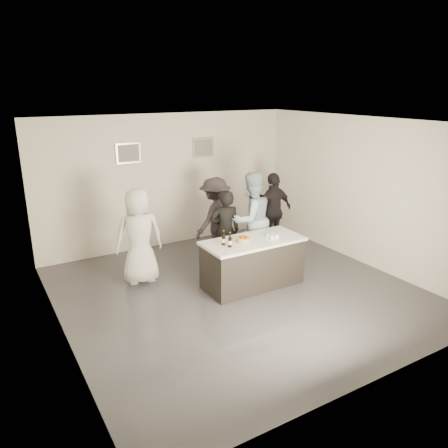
# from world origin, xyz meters

# --- Properties ---
(floor) EXTENTS (6.00, 6.00, 0.00)m
(floor) POSITION_xyz_m (0.00, 0.00, 0.00)
(floor) COLOR #3D3D42
(floor) RESTS_ON ground
(ceiling) EXTENTS (6.00, 6.00, 0.00)m
(ceiling) POSITION_xyz_m (0.00, 0.00, 3.00)
(ceiling) COLOR white
(wall_back) EXTENTS (6.00, 0.04, 3.00)m
(wall_back) POSITION_xyz_m (0.00, 3.00, 1.50)
(wall_back) COLOR silver
(wall_back) RESTS_ON ground
(wall_front) EXTENTS (6.00, 0.04, 3.00)m
(wall_front) POSITION_xyz_m (0.00, -3.00, 1.50)
(wall_front) COLOR silver
(wall_front) RESTS_ON ground
(wall_left) EXTENTS (0.04, 6.00, 3.00)m
(wall_left) POSITION_xyz_m (-3.00, 0.00, 1.50)
(wall_left) COLOR silver
(wall_left) RESTS_ON ground
(wall_right) EXTENTS (0.04, 6.00, 3.00)m
(wall_right) POSITION_xyz_m (3.00, 0.00, 1.50)
(wall_right) COLOR silver
(wall_right) RESTS_ON ground
(picture_left) EXTENTS (0.54, 0.04, 0.44)m
(picture_left) POSITION_xyz_m (-0.90, 2.97, 2.20)
(picture_left) COLOR #B2B2B7
(picture_left) RESTS_ON wall_back
(picture_right) EXTENTS (0.54, 0.04, 0.44)m
(picture_right) POSITION_xyz_m (0.90, 2.97, 2.20)
(picture_right) COLOR #B2B2B7
(picture_right) RESTS_ON wall_back
(bar_counter) EXTENTS (1.86, 0.86, 0.90)m
(bar_counter) POSITION_xyz_m (0.37, 0.10, 0.45)
(bar_counter) COLOR white
(bar_counter) RESTS_ON ground
(cake) EXTENTS (0.24, 0.24, 0.07)m
(cake) POSITION_xyz_m (0.16, 0.09, 0.94)
(cake) COLOR #FFAB1A
(cake) RESTS_ON bar_counter
(beer_bottle_a) EXTENTS (0.07, 0.07, 0.26)m
(beer_bottle_a) POSITION_xyz_m (-0.22, 0.14, 1.03)
(beer_bottle_a) COLOR black
(beer_bottle_a) RESTS_ON bar_counter
(beer_bottle_b) EXTENTS (0.07, 0.07, 0.26)m
(beer_bottle_b) POSITION_xyz_m (-0.18, -0.01, 1.03)
(beer_bottle_b) COLOR black
(beer_bottle_b) RESTS_ON bar_counter
(tumbler_cluster) EXTENTS (0.19, 0.19, 0.08)m
(tumbler_cluster) POSITION_xyz_m (0.74, -0.00, 0.94)
(tumbler_cluster) COLOR orange
(tumbler_cluster) RESTS_ON bar_counter
(candles) EXTENTS (0.24, 0.08, 0.01)m
(candles) POSITION_xyz_m (0.10, -0.24, 0.90)
(candles) COLOR pink
(candles) RESTS_ON bar_counter
(person_main_black) EXTENTS (0.69, 0.56, 1.64)m
(person_main_black) POSITION_xyz_m (0.33, 1.02, 0.82)
(person_main_black) COLOR black
(person_main_black) RESTS_ON ground
(person_main_blue) EXTENTS (1.01, 0.82, 1.95)m
(person_main_blue) POSITION_xyz_m (0.92, 0.97, 0.97)
(person_main_blue) COLOR #9DBACD
(person_main_blue) RESTS_ON ground
(person_guest_left) EXTENTS (0.96, 0.70, 1.82)m
(person_guest_left) POSITION_xyz_m (-1.34, 1.32, 0.91)
(person_guest_left) COLOR silver
(person_guest_left) RESTS_ON ground
(person_guest_right) EXTENTS (1.06, 0.55, 1.74)m
(person_guest_right) POSITION_xyz_m (1.91, 1.54, 0.87)
(person_guest_right) COLOR black
(person_guest_right) RESTS_ON ground
(person_guest_back) EXTENTS (1.30, 1.06, 1.75)m
(person_guest_back) POSITION_xyz_m (0.50, 1.72, 0.88)
(person_guest_back) COLOR #29242B
(person_guest_back) RESTS_ON ground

